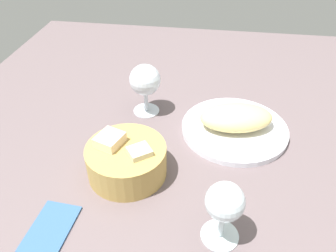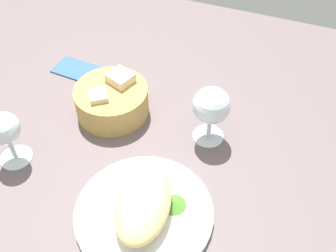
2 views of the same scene
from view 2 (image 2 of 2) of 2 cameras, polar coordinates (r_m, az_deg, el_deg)
The scene contains 8 objects.
ground_plane at distance 80.40cm, azimuth -5.72°, elevation -8.52°, with size 140.00×140.00×2.00cm, color #645557.
plate at distance 74.91cm, azimuth -3.42°, elevation -12.24°, with size 25.33×25.33×1.40cm, color white.
omelette at distance 72.01cm, azimuth -3.54°, elevation -10.85°, with size 17.08×9.78×5.42cm, color #E8D381.
lettuce_garnish at distance 74.34cm, azimuth 0.84°, elevation -10.91°, with size 4.67×4.67×1.20cm, color #49832A.
bread_basket at distance 90.40cm, azimuth -7.95°, elevation 3.70°, with size 16.25×16.25×8.77cm.
wine_glass_near at distance 80.86cm, azimuth 6.17°, elevation 2.65°, with size 7.79×7.79×13.25cm.
wine_glass_far at distance 82.83cm, azimuth -22.19°, elevation -0.71°, with size 6.61×6.61×12.30cm.
folded_napkin at distance 105.56cm, azimuth -12.96°, elevation 7.91°, with size 11.00×7.00×0.80cm, color #335B8C.
Camera 2 is at (-39.37, -23.77, 64.95)cm, focal length 42.88 mm.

